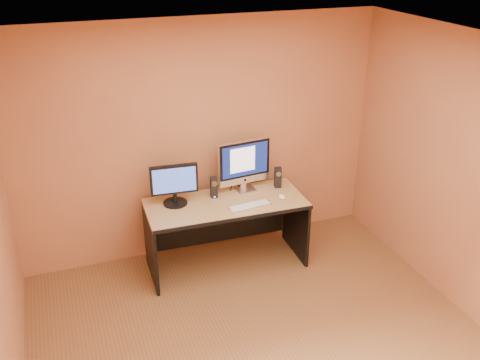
# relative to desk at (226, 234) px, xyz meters

# --- Properties ---
(floor) EXTENTS (4.00, 4.00, 0.00)m
(floor) POSITION_rel_desk_xyz_m (-0.11, -1.50, -0.39)
(floor) COLOR brown
(floor) RESTS_ON ground
(walls) EXTENTS (4.00, 4.00, 2.60)m
(walls) POSITION_rel_desk_xyz_m (-0.11, -1.50, 0.91)
(walls) COLOR #AB6A45
(walls) RESTS_ON ground
(ceiling) EXTENTS (4.00, 4.00, 0.00)m
(ceiling) POSITION_rel_desk_xyz_m (-0.11, -1.50, 2.21)
(ceiling) COLOR white
(ceiling) RESTS_ON walls
(desk) EXTENTS (1.69, 0.79, 0.77)m
(desk) POSITION_rel_desk_xyz_m (0.00, 0.00, 0.00)
(desk) COLOR #A78453
(desk) RESTS_ON ground
(imac) EXTENTS (0.61, 0.27, 0.57)m
(imac) POSITION_rel_desk_xyz_m (0.29, 0.20, 0.67)
(imac) COLOR silver
(imac) RESTS_ON desk
(second_monitor) EXTENTS (0.52, 0.29, 0.44)m
(second_monitor) POSITION_rel_desk_xyz_m (-0.50, 0.15, 0.60)
(second_monitor) COLOR black
(second_monitor) RESTS_ON desk
(speaker_left) EXTENTS (0.08, 0.08, 0.23)m
(speaker_left) POSITION_rel_desk_xyz_m (-0.08, 0.16, 0.50)
(speaker_left) COLOR black
(speaker_left) RESTS_ON desk
(speaker_right) EXTENTS (0.09, 0.09, 0.23)m
(speaker_right) POSITION_rel_desk_xyz_m (0.66, 0.15, 0.50)
(speaker_right) COLOR black
(speaker_right) RESTS_ON desk
(keyboard) EXTENTS (0.46, 0.16, 0.02)m
(keyboard) POSITION_rel_desk_xyz_m (0.20, -0.17, 0.39)
(keyboard) COLOR silver
(keyboard) RESTS_ON desk
(mouse) EXTENTS (0.07, 0.11, 0.04)m
(mouse) POSITION_rel_desk_xyz_m (0.59, -0.12, 0.40)
(mouse) COLOR white
(mouse) RESTS_ON desk
(cable_a) EXTENTS (0.07, 0.22, 0.01)m
(cable_a) POSITION_rel_desk_xyz_m (0.27, 0.29, 0.39)
(cable_a) COLOR black
(cable_a) RESTS_ON desk
(cable_b) EXTENTS (0.09, 0.17, 0.01)m
(cable_b) POSITION_rel_desk_xyz_m (0.18, 0.32, 0.39)
(cable_b) COLOR black
(cable_b) RESTS_ON desk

